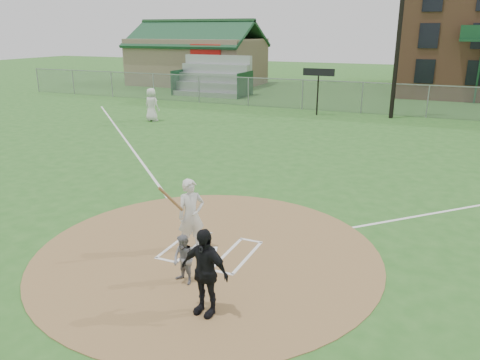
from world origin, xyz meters
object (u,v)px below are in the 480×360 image
at_px(catcher, 184,260).
at_px(umpire, 204,272).
at_px(batter_at_plate, 191,215).
at_px(ondeck_player, 152,105).
at_px(home_plate, 207,251).

xyz_separation_m(catcher, umpire, (0.92, -0.81, 0.32)).
bearing_deg(batter_at_plate, ondeck_player, 126.63).
height_order(umpire, batter_at_plate, batter_at_plate).
distance_m(ondeck_player, batter_at_plate, 17.78).
height_order(umpire, ondeck_player, ondeck_player).
bearing_deg(home_plate, batter_at_plate, -173.76).
relative_size(catcher, batter_at_plate, 0.60).
bearing_deg(ondeck_player, umpire, 133.36).
xyz_separation_m(umpire, batter_at_plate, (-1.54, 2.26, 0.05)).
bearing_deg(catcher, ondeck_player, 143.53).
relative_size(umpire, batter_at_plate, 0.95).
height_order(catcher, umpire, umpire).
height_order(catcher, batter_at_plate, batter_at_plate).
relative_size(umpire, ondeck_player, 0.89).
distance_m(home_plate, catcher, 1.61).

